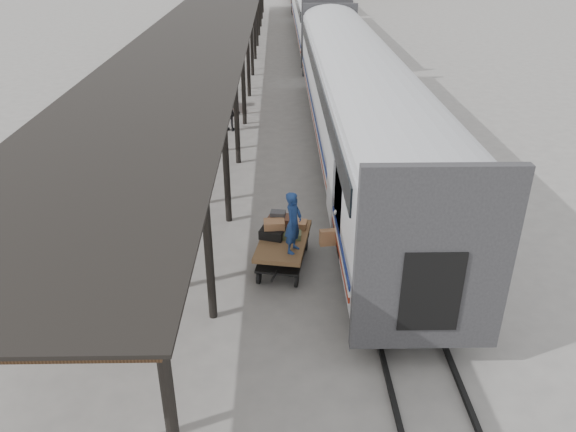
# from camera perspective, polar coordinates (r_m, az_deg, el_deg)

# --- Properties ---
(ground) EXTENTS (160.00, 160.00, 0.00)m
(ground) POSITION_cam_1_polar(r_m,az_deg,el_deg) (15.42, -1.82, -5.57)
(ground) COLOR slate
(ground) RESTS_ON ground
(train) EXTENTS (3.45, 76.01, 4.01)m
(train) POSITION_cam_1_polar(r_m,az_deg,el_deg) (47.20, 2.72, 20.28)
(train) COLOR silver
(train) RESTS_ON ground
(canopy) EXTENTS (4.90, 64.30, 4.15)m
(canopy) POSITION_cam_1_polar(r_m,az_deg,el_deg) (37.40, -7.07, 20.34)
(canopy) COLOR #422B19
(canopy) RESTS_ON ground
(rails) EXTENTS (1.54, 150.00, 0.12)m
(rails) POSITION_cam_1_polar(r_m,az_deg,el_deg) (47.78, 2.64, 17.18)
(rails) COLOR black
(rails) RESTS_ON ground
(baggage_cart) EXTENTS (1.65, 2.58, 0.86)m
(baggage_cart) POSITION_cam_1_polar(r_m,az_deg,el_deg) (15.31, -0.46, -2.99)
(baggage_cart) COLOR brown
(baggage_cart) RESTS_ON ground
(suitcase_stack) EXTENTS (1.36, 1.11, 0.56)m
(suitcase_stack) POSITION_cam_1_polar(r_m,az_deg,el_deg) (15.40, -0.79, -1.01)
(suitcase_stack) COLOR #3E3E41
(suitcase_stack) RESTS_ON baggage_cart
(luggage_tug) EXTENTS (1.25, 1.81, 1.49)m
(luggage_tug) POSITION_cam_1_polar(r_m,az_deg,el_deg) (29.36, -8.22, 11.80)
(luggage_tug) COLOR maroon
(luggage_tug) RESTS_ON ground
(porter) EXTENTS (0.61, 0.71, 1.66)m
(porter) POSITION_cam_1_polar(r_m,az_deg,el_deg) (14.24, 0.55, -0.66)
(porter) COLOR navy
(porter) RESTS_ON baggage_cart
(pedestrian) EXTENTS (1.07, 0.62, 1.70)m
(pedestrian) POSITION_cam_1_polar(r_m,az_deg,el_deg) (26.14, -5.95, 10.39)
(pedestrian) COLOR black
(pedestrian) RESTS_ON ground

